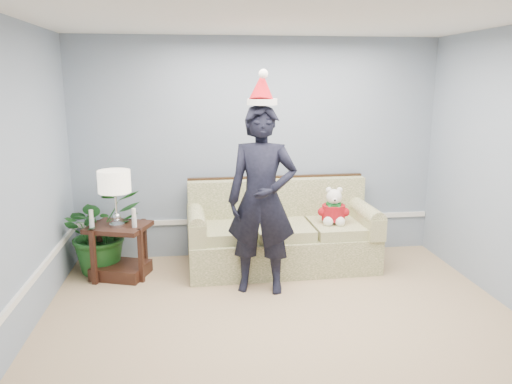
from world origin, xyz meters
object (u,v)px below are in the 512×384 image
(table_lamp, at_px, (114,184))
(man, at_px, (262,200))
(houseplant, at_px, (101,231))
(teddy_bear, at_px, (334,210))
(side_table, at_px, (120,256))
(sofa, at_px, (281,236))

(table_lamp, height_order, man, man)
(houseplant, height_order, teddy_bear, houseplant)
(side_table, xyz_separation_m, teddy_bear, (2.47, -0.00, 0.46))
(table_lamp, xyz_separation_m, houseplant, (-0.22, 0.24, -0.59))
(side_table, relative_size, table_lamp, 1.22)
(man, relative_size, teddy_bear, 4.43)
(sofa, distance_m, table_lamp, 2.01)
(side_table, distance_m, teddy_bear, 2.51)
(table_lamp, bearing_deg, man, -17.95)
(sofa, bearing_deg, teddy_bear, -15.08)
(sofa, bearing_deg, houseplant, 176.97)
(table_lamp, distance_m, teddy_bear, 2.50)
(side_table, bearing_deg, sofa, 4.28)
(teddy_bear, bearing_deg, side_table, -170.26)
(sofa, relative_size, teddy_bear, 5.02)
(table_lamp, bearing_deg, houseplant, 132.39)
(side_table, distance_m, table_lamp, 0.85)
(houseplant, xyz_separation_m, man, (1.77, -0.75, 0.49))
(sofa, relative_size, side_table, 2.90)
(sofa, height_order, teddy_bear, sofa)
(man, xyz_separation_m, teddy_bear, (0.92, 0.55, -0.28))
(table_lamp, bearing_deg, teddy_bear, 1.20)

